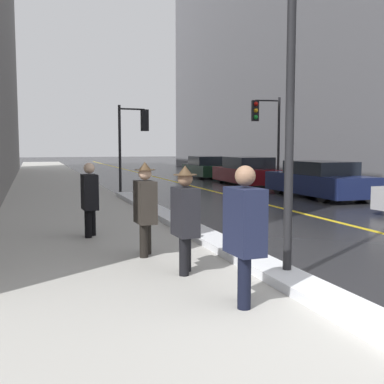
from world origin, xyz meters
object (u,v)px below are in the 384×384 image
fire_hydrant (187,214)px  pedestrian_with_shoulder_bag (90,196)px  pedestrian_in_glasses (185,215)px  parked_car_navy (318,180)px  pedestrian_in_fedora (145,205)px  parked_car_maroon (247,172)px  lamp_post (291,64)px  pedestrian_nearside (245,229)px  traffic_light_near (135,129)px  parked_car_dark_green (207,168)px  traffic_light_far (265,122)px

fire_hydrant → pedestrian_with_shoulder_bag: bearing=-173.0°
pedestrian_in_glasses → parked_car_navy: bearing=134.6°
pedestrian_in_fedora → parked_car_maroon: bearing=145.9°
lamp_post → pedestrian_nearside: bearing=-141.2°
lamp_post → parked_car_maroon: lamp_post is taller
pedestrian_nearside → pedestrian_with_shoulder_bag: 5.03m
parked_car_navy → traffic_light_near: bearing=49.0°
pedestrian_in_glasses → parked_car_dark_green: bearing=156.0°
pedestrian_with_shoulder_bag → parked_car_navy: size_ratio=0.31×
lamp_post → pedestrian_with_shoulder_bag: size_ratio=3.24×
pedestrian_with_shoulder_bag → parked_car_maroon: 14.28m
pedestrian_in_fedora → pedestrian_with_shoulder_bag: bearing=-164.5°
pedestrian_in_fedora → traffic_light_far: bearing=142.1°
lamp_post → parked_car_navy: lamp_post is taller
pedestrian_nearside → pedestrian_with_shoulder_bag: size_ratio=1.08×
pedestrian_nearside → pedestrian_with_shoulder_bag: pedestrian_nearside is taller
traffic_light_far → lamp_post: bearing=73.4°
parked_car_navy → pedestrian_in_fedora: bearing=131.6°
parked_car_navy → fire_hydrant: (-6.60, -4.92, -0.28)m
pedestrian_in_glasses → parked_car_navy: size_ratio=0.32×
traffic_light_near → pedestrian_nearside: 15.18m
lamp_post → pedestrian_in_glasses: lamp_post is taller
lamp_post → pedestrian_in_glasses: size_ratio=3.13×
lamp_post → parked_car_dark_green: size_ratio=1.17×
pedestrian_nearside → parked_car_dark_green: 22.94m
pedestrian_in_glasses → lamp_post: bearing=56.9°
traffic_light_far → pedestrian_in_fedora: bearing=64.1°
parked_car_maroon → pedestrian_with_shoulder_bag: bearing=143.0°
lamp_post → parked_car_dark_green: bearing=72.7°
parked_car_dark_green → pedestrian_nearside: bearing=162.0°
pedestrian_in_glasses → pedestrian_in_fedora: bearing=-169.9°
traffic_light_far → pedestrian_in_fedora: (-8.02, -11.46, -2.02)m
pedestrian_in_glasses → parked_car_navy: (7.78, 8.51, -0.24)m
lamp_post → pedestrian_in_fedora: lamp_post is taller
parked_car_maroon → fire_hydrant: 12.84m
traffic_light_far → fire_hydrant: 11.52m
lamp_post → pedestrian_nearside: size_ratio=3.02×
pedestrian_in_glasses → pedestrian_with_shoulder_bag: 3.47m
pedestrian_nearside → traffic_light_near: bearing=170.0°
traffic_light_far → fire_hydrant: traffic_light_far is taller
fire_hydrant → lamp_post: bearing=-89.0°
traffic_light_near → parked_car_navy: (5.69, -4.90, -1.93)m
traffic_light_near → lamp_post: bearing=-100.3°
lamp_post → pedestrian_nearside: (-1.04, -0.83, -2.04)m
traffic_light_near → fire_hydrant: traffic_light_near is taller
pedestrian_nearside → pedestrian_in_fedora: (-0.52, 2.83, -0.04)m
traffic_light_near → parked_car_dark_green: 8.98m
parked_car_dark_green → traffic_light_near: bearing=140.9°
lamp_post → fire_hydrant: bearing=91.0°
pedestrian_nearside → pedestrian_in_glasses: pedestrian_nearside is taller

